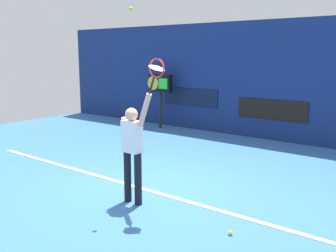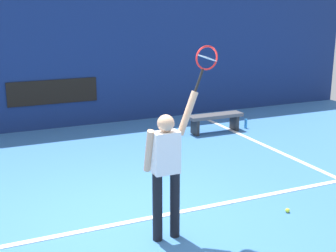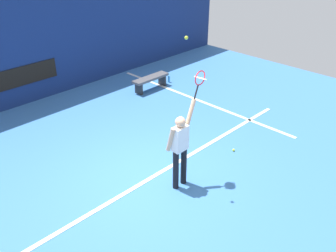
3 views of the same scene
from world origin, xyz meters
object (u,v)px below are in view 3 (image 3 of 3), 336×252
at_px(tennis_ball, 186,38).
at_px(water_bottle, 169,79).
at_px(court_bench, 151,80).
at_px(spare_ball, 234,150).
at_px(tennis_player, 180,146).
at_px(tennis_racket, 200,80).

distance_m(tennis_ball, water_bottle, 6.79).
bearing_deg(water_bottle, court_bench, 180.00).
xyz_separation_m(court_bench, spare_ball, (-1.27, -4.40, -0.30)).
height_order(tennis_player, tennis_racket, tennis_racket).
height_order(tennis_ball, court_bench, tennis_ball).
bearing_deg(tennis_player, spare_ball, -1.09).
xyz_separation_m(tennis_player, spare_ball, (1.97, -0.04, -0.98)).
bearing_deg(water_bottle, tennis_racket, -129.34).
distance_m(tennis_player, spare_ball, 2.20).
distance_m(tennis_racket, court_bench, 5.51).
xyz_separation_m(tennis_ball, water_bottle, (4.06, 4.41, -3.17)).
relative_size(tennis_racket, water_bottle, 2.60).
bearing_deg(tennis_ball, tennis_racket, 5.28).
bearing_deg(water_bottle, tennis_player, -133.39).
relative_size(water_bottle, spare_ball, 3.53).
distance_m(tennis_racket, tennis_ball, 1.07).
distance_m(court_bench, spare_ball, 4.59).
distance_m(tennis_ball, court_bench, 6.19).
relative_size(tennis_ball, water_bottle, 0.28).
bearing_deg(tennis_ball, tennis_player, 142.12).
bearing_deg(tennis_racket, spare_ball, -1.34).
distance_m(tennis_racket, spare_ball, 2.71).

